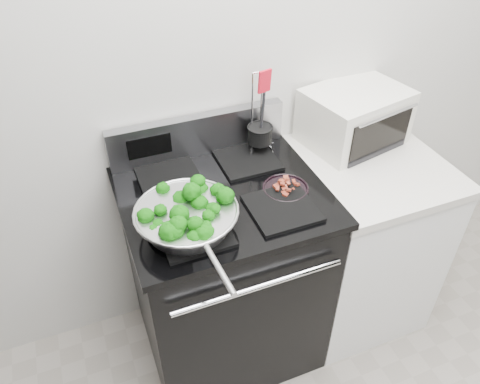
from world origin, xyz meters
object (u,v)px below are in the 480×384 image
toaster_oven (354,116)px  utensil_holder (260,139)px  gas_range (225,273)px  bacon_plate (286,187)px  skillet (187,217)px

toaster_oven → utensil_holder: bearing=165.4°
gas_range → toaster_oven: bearing=14.9°
gas_range → bacon_plate: gas_range is taller
utensil_holder → gas_range: bearing=-153.6°
gas_range → utensil_holder: utensil_holder is taller
bacon_plate → utensil_holder: (0.01, 0.28, 0.05)m
gas_range → skillet: 0.57m
skillet → utensil_holder: size_ratio=1.52×
skillet → bacon_plate: skillet is taller
toaster_oven → gas_range: bearing=-176.7°
bacon_plate → toaster_oven: 0.54m
gas_range → toaster_oven: size_ratio=2.33×
skillet → toaster_oven: size_ratio=1.20×
bacon_plate → utensil_holder: utensil_holder is taller
skillet → toaster_oven: 0.94m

